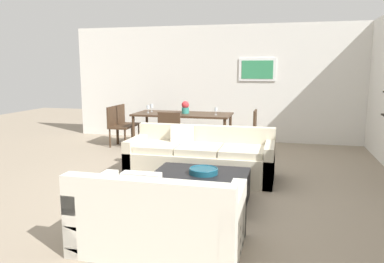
{
  "coord_description": "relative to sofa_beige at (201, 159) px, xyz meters",
  "views": [
    {
      "loc": [
        1.27,
        -5.27,
        1.7
      ],
      "look_at": [
        -0.1,
        0.2,
        0.75
      ],
      "focal_mm": 34.96,
      "sensor_mm": 36.0,
      "label": 1
    }
  ],
  "objects": [
    {
      "name": "ground_plane",
      "position": [
        -0.01,
        -0.34,
        -0.29
      ],
      "size": [
        18.0,
        18.0,
        0.0
      ],
      "primitive_type": "plane",
      "color": "gray"
    },
    {
      "name": "back_wall_unit",
      "position": [
        0.3,
        3.19,
        1.06
      ],
      "size": [
        8.4,
        0.09,
        2.7
      ],
      "color": "silver",
      "rests_on": "ground"
    },
    {
      "name": "sofa_beige",
      "position": [
        0.0,
        0.0,
        0.0
      ],
      "size": [
        2.26,
        0.9,
        0.78
      ],
      "color": "beige",
      "rests_on": "ground"
    },
    {
      "name": "loveseat_white",
      "position": [
        0.14,
        -2.42,
        0.0
      ],
      "size": [
        1.55,
        0.9,
        0.78
      ],
      "color": "silver",
      "rests_on": "ground"
    },
    {
      "name": "coffee_table",
      "position": [
        0.24,
        -1.12,
        -0.1
      ],
      "size": [
        1.21,
        0.93,
        0.38
      ],
      "color": "black",
      "rests_on": "ground"
    },
    {
      "name": "decorative_bowl",
      "position": [
        0.29,
        -1.11,
        0.13
      ],
      "size": [
        0.37,
        0.37,
        0.08
      ],
      "color": "navy",
      "rests_on": "coffee_table"
    },
    {
      "name": "dining_table",
      "position": [
        -0.87,
        2.08,
        0.39
      ],
      "size": [
        2.07,
        0.92,
        0.75
      ],
      "color": "#422D1E",
      "rests_on": "ground"
    },
    {
      "name": "dining_chair_right_near",
      "position": [
        0.58,
        1.88,
        0.21
      ],
      "size": [
        0.44,
        0.44,
        0.88
      ],
      "color": "#422D1E",
      "rests_on": "ground"
    },
    {
      "name": "dining_chair_left_far",
      "position": [
        -2.31,
        2.29,
        0.21
      ],
      "size": [
        0.44,
        0.44,
        0.88
      ],
      "color": "#422D1E",
      "rests_on": "ground"
    },
    {
      "name": "dining_chair_left_near",
      "position": [
        -2.31,
        1.88,
        0.21
      ],
      "size": [
        0.44,
        0.44,
        0.88
      ],
      "color": "#422D1E",
      "rests_on": "ground"
    },
    {
      "name": "dining_chair_foot",
      "position": [
        -0.87,
        1.22,
        0.21
      ],
      "size": [
        0.44,
        0.44,
        0.88
      ],
      "color": "#422D1E",
      "rests_on": "ground"
    },
    {
      "name": "wine_glass_right_near",
      "position": [
        -0.12,
        1.97,
        0.57
      ],
      "size": [
        0.06,
        0.06,
        0.16
      ],
      "color": "silver",
      "rests_on": "dining_table"
    },
    {
      "name": "wine_glass_left_near",
      "position": [
        -1.61,
        1.97,
        0.58
      ],
      "size": [
        0.06,
        0.06,
        0.16
      ],
      "color": "silver",
      "rests_on": "dining_table"
    },
    {
      "name": "wine_glass_left_far",
      "position": [
        -1.61,
        2.2,
        0.58
      ],
      "size": [
        0.07,
        0.07,
        0.18
      ],
      "color": "silver",
      "rests_on": "dining_table"
    },
    {
      "name": "centerpiece_vase",
      "position": [
        -0.81,
        2.09,
        0.59
      ],
      "size": [
        0.16,
        0.16,
        0.27
      ],
      "color": "teal",
      "rests_on": "dining_table"
    }
  ]
}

